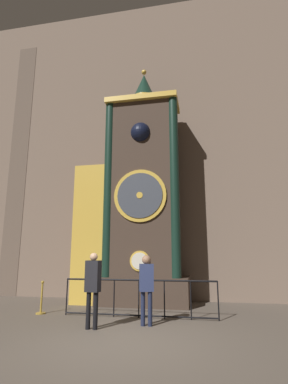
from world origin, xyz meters
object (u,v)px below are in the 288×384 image
(visitor_near, at_px, (93,283))
(visitor_far, at_px, (146,282))
(stanchion_post, at_px, (41,303))
(clock_tower, at_px, (134,201))

(visitor_near, bearing_deg, visitor_far, 33.00)
(visitor_near, height_order, stanchion_post, visitor_near)
(clock_tower, xyz_separation_m, stanchion_post, (-2.31, -2.17, -3.38))
(visitor_near, bearing_deg, stanchion_post, 152.47)
(visitor_far, height_order, stanchion_post, visitor_far)
(clock_tower, height_order, stanchion_post, clock_tower)
(clock_tower, height_order, visitor_near, clock_tower)
(clock_tower, xyz_separation_m, visitor_far, (1.04, -3.08, -2.65))
(clock_tower, bearing_deg, stanchion_post, -136.82)
(stanchion_post, bearing_deg, visitor_far, -15.19)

